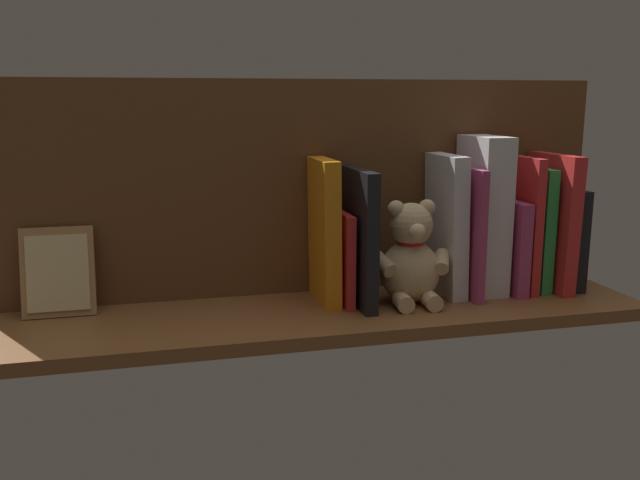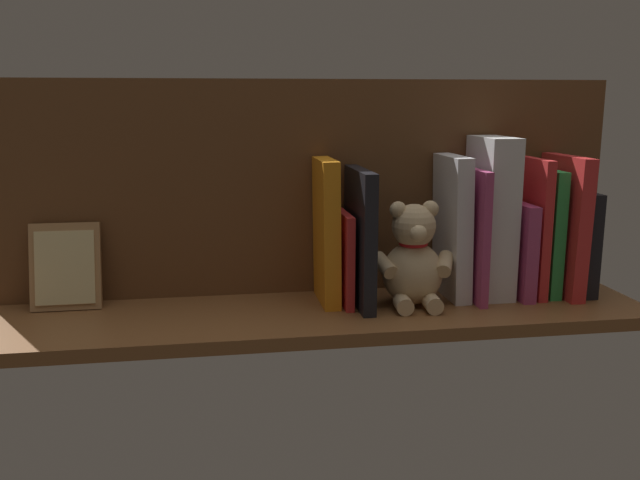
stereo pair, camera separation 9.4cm
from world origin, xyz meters
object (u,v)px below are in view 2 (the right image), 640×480
(book_0, at_px, (576,241))
(dictionary_thick_white, at_px, (491,217))
(teddy_bear, at_px, (413,260))
(picture_frame_leaning, at_px, (66,267))

(book_0, xyz_separation_m, dictionary_thick_white, (0.17, -0.00, 0.05))
(book_0, relative_size, teddy_bear, 1.03)
(dictionary_thick_white, distance_m, picture_frame_leaning, 0.75)
(book_0, height_order, teddy_bear, book_0)
(book_0, distance_m, picture_frame_leaning, 0.91)
(dictionary_thick_white, relative_size, teddy_bear, 1.57)
(teddy_bear, distance_m, picture_frame_leaning, 0.59)
(book_0, distance_m, teddy_bear, 0.33)
(dictionary_thick_white, height_order, picture_frame_leaning, dictionary_thick_white)
(book_0, height_order, dictionary_thick_white, dictionary_thick_white)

